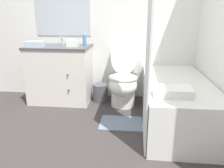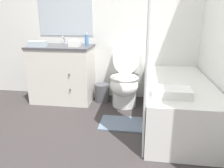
% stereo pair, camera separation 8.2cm
% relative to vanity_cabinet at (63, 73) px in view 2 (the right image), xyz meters
% --- Properties ---
extents(ground_plane, '(14.00, 14.00, 0.00)m').
position_rel_vanity_cabinet_xyz_m(ground_plane, '(0.76, -1.44, -0.42)').
color(ground_plane, '#383333').
extents(wall_back, '(8.00, 0.06, 2.50)m').
position_rel_vanity_cabinet_xyz_m(wall_back, '(0.75, 0.30, 0.83)').
color(wall_back, silver).
rests_on(wall_back, ground_plane).
extents(vanity_cabinet, '(0.89, 0.58, 0.83)m').
position_rel_vanity_cabinet_xyz_m(vanity_cabinet, '(0.00, 0.00, 0.00)').
color(vanity_cabinet, silver).
rests_on(vanity_cabinet, ground_plane).
extents(sink_faucet, '(0.14, 0.12, 0.12)m').
position_rel_vanity_cabinet_xyz_m(sink_faucet, '(-0.00, 0.18, 0.44)').
color(sink_faucet, silver).
rests_on(sink_faucet, vanity_cabinet).
extents(toilet, '(0.40, 0.65, 0.86)m').
position_rel_vanity_cabinet_xyz_m(toilet, '(0.93, -0.07, -0.07)').
color(toilet, white).
rests_on(toilet, ground_plane).
extents(bathtub, '(0.74, 1.60, 0.52)m').
position_rel_vanity_cabinet_xyz_m(bathtub, '(1.59, -0.53, -0.16)').
color(bathtub, white).
rests_on(bathtub, ground_plane).
extents(shower_curtain, '(0.02, 0.58, 1.91)m').
position_rel_vanity_cabinet_xyz_m(shower_curtain, '(1.20, -1.01, 0.54)').
color(shower_curtain, white).
rests_on(shower_curtain, ground_plane).
extents(wastebasket, '(0.22, 0.22, 0.26)m').
position_rel_vanity_cabinet_xyz_m(wastebasket, '(0.58, 0.03, -0.29)').
color(wastebasket, '#4C4C51').
rests_on(wastebasket, ground_plane).
extents(tissue_box, '(0.14, 0.14, 0.10)m').
position_rel_vanity_cabinet_xyz_m(tissue_box, '(0.22, -0.04, 0.44)').
color(tissue_box, white).
rests_on(tissue_box, vanity_cabinet).
extents(soap_dispenser, '(0.06, 0.06, 0.18)m').
position_rel_vanity_cabinet_xyz_m(soap_dispenser, '(0.36, 0.07, 0.49)').
color(soap_dispenser, '#4C7AB2').
rests_on(soap_dispenser, vanity_cabinet).
extents(hand_towel_folded, '(0.24, 0.14, 0.07)m').
position_rel_vanity_cabinet_xyz_m(hand_towel_folded, '(-0.29, -0.14, 0.44)').
color(hand_towel_folded, silver).
rests_on(hand_towel_folded, vanity_cabinet).
extents(bath_towel_folded, '(0.36, 0.22, 0.08)m').
position_rel_vanity_cabinet_xyz_m(bath_towel_folded, '(1.44, -1.04, 0.13)').
color(bath_towel_folded, white).
rests_on(bath_towel_folded, bathtub).
extents(bath_mat, '(0.50, 0.37, 0.02)m').
position_rel_vanity_cabinet_xyz_m(bath_mat, '(0.94, -0.67, -0.41)').
color(bath_mat, slate).
rests_on(bath_mat, ground_plane).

